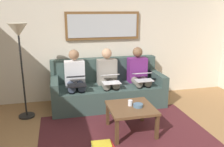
# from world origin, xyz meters

# --- Properties ---
(wall_rear) EXTENTS (6.00, 0.12, 2.60)m
(wall_rear) POSITION_xyz_m (0.00, -2.60, 1.30)
(wall_rear) COLOR beige
(wall_rear) RESTS_ON ground_plane
(area_rug) EXTENTS (2.60, 1.80, 0.01)m
(area_rug) POSITION_xyz_m (0.00, -0.85, 0.00)
(area_rug) COLOR #4C1E23
(area_rug) RESTS_ON ground_plane
(couch) EXTENTS (2.20, 0.90, 0.90)m
(couch) POSITION_xyz_m (0.00, -2.12, 0.31)
(couch) COLOR #384C47
(couch) RESTS_ON ground_plane
(framed_mirror) EXTENTS (1.53, 0.05, 0.56)m
(framed_mirror) POSITION_xyz_m (0.00, -2.51, 1.55)
(framed_mirror) COLOR brown
(coffee_table) EXTENTS (0.69, 0.69, 0.43)m
(coffee_table) POSITION_xyz_m (-0.11, -0.90, 0.37)
(coffee_table) COLOR brown
(coffee_table) RESTS_ON ground_plane
(cup) EXTENTS (0.07, 0.07, 0.09)m
(cup) POSITION_xyz_m (-0.11, -0.94, 0.47)
(cup) COLOR silver
(cup) RESTS_ON coffee_table
(bowl) EXTENTS (0.15, 0.15, 0.05)m
(bowl) POSITION_xyz_m (-0.21, -0.86, 0.45)
(bowl) COLOR slate
(bowl) RESTS_ON coffee_table
(person_left) EXTENTS (0.38, 0.58, 1.14)m
(person_left) POSITION_xyz_m (-0.64, -2.05, 0.61)
(person_left) COLOR #66236B
(person_left) RESTS_ON couch
(laptop_silver) EXTENTS (0.33, 0.33, 0.14)m
(laptop_silver) POSITION_xyz_m (-0.64, -1.80, 0.63)
(laptop_silver) COLOR silver
(person_middle) EXTENTS (0.38, 0.58, 1.14)m
(person_middle) POSITION_xyz_m (0.00, -2.05, 0.61)
(person_middle) COLOR gray
(person_middle) RESTS_ON couch
(laptop_white) EXTENTS (0.32, 0.36, 0.15)m
(laptop_white) POSITION_xyz_m (0.00, -1.81, 0.63)
(laptop_white) COLOR white
(person_right) EXTENTS (0.38, 0.58, 1.14)m
(person_right) POSITION_xyz_m (0.64, -2.05, 0.61)
(person_right) COLOR silver
(person_right) RESTS_ON couch
(laptop_black) EXTENTS (0.34, 0.38, 0.16)m
(laptop_black) POSITION_xyz_m (0.64, -1.82, 0.63)
(laptop_black) COLOR black
(magazine_stack) EXTENTS (0.33, 0.24, 0.03)m
(magazine_stack) POSITION_xyz_m (0.41, -0.61, 0.02)
(magazine_stack) COLOR red
(magazine_stack) RESTS_ON ground_plane
(standing_lamp) EXTENTS (0.32, 0.32, 1.66)m
(standing_lamp) POSITION_xyz_m (1.55, -1.85, 1.37)
(standing_lamp) COLOR black
(standing_lamp) RESTS_ON ground_plane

